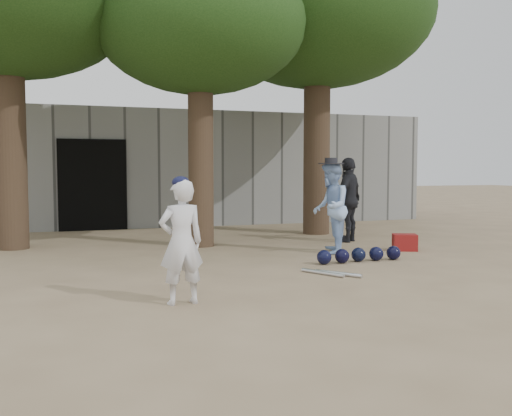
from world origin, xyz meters
name	(u,v)px	position (x,y,z in m)	size (l,w,h in m)	color
ground	(236,293)	(0.00, 0.00, 0.00)	(70.00, 70.00, 0.00)	#937C5E
boy_player	(181,242)	(-0.73, -0.30, 0.69)	(0.50, 0.33, 1.38)	white
spectator_blue	(331,208)	(2.54, 2.56, 0.81)	(0.78, 0.61, 1.61)	#9ABCEE
spectator_dark	(349,200)	(3.61, 3.88, 0.86)	(1.01, 0.42, 1.72)	black
red_bag	(405,242)	(3.97, 2.41, 0.15)	(0.42, 0.32, 0.30)	maroon
back_building	(130,168)	(0.00, 10.33, 1.50)	(16.00, 5.24, 3.00)	gray
helmet_row	(359,255)	(2.55, 1.55, 0.12)	(1.51, 0.29, 0.23)	black
bat_pile	(330,273)	(1.60, 0.69, 0.03)	(0.61, 0.76, 0.06)	silver
tree_row	(197,10)	(0.74, 5.02, 4.69)	(11.40, 5.80, 6.69)	brown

